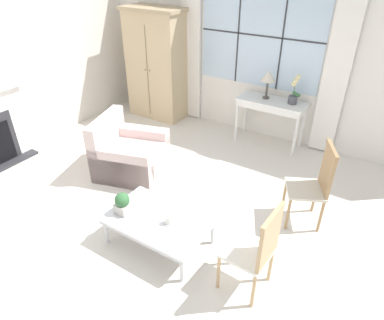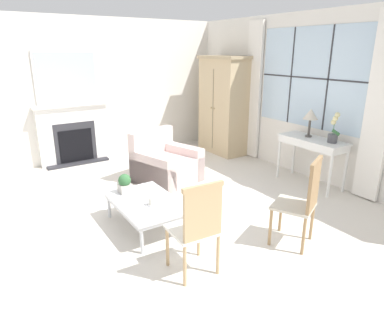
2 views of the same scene
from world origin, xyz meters
name	(u,v)px [view 1 (image 1 of 2)]	position (x,y,z in m)	size (l,w,h in m)	color
ground_plane	(153,221)	(0.00, 0.00, 0.00)	(14.00, 14.00, 0.00)	silver
wall_back_windowed	(259,55)	(0.00, 3.02, 1.41)	(7.20, 0.14, 2.80)	silver
wall_left	(19,63)	(-3.03, 0.60, 1.40)	(0.06, 7.20, 2.80)	silver
armoire	(156,65)	(-1.91, 2.67, 1.04)	(1.18, 0.62, 2.06)	tan
console_table	(271,106)	(0.44, 2.71, 0.70)	(1.13, 0.47, 0.80)	white
table_lamp	(268,77)	(0.32, 2.74, 1.16)	(0.24, 0.24, 0.47)	#4C4742
potted_orchid	(294,93)	(0.76, 2.75, 0.98)	(0.19, 0.15, 0.48)	#4C4C51
armchair_upholstered	(129,155)	(-1.00, 0.74, 0.28)	(1.14, 1.15, 0.87)	beige
side_chair_wooden	(316,181)	(1.64, 1.07, 0.60)	(0.59, 0.59, 1.06)	beige
accent_chair_wooden	(258,247)	(1.46, -0.25, 0.58)	(0.46, 0.46, 1.02)	white
coffee_table	(158,221)	(0.29, -0.24, 0.32)	(1.15, 0.74, 0.36)	silver
potted_plant_small	(123,203)	(-0.11, -0.36, 0.49)	(0.17, 0.17, 0.26)	#BCB7AD
pillar_candle	(169,220)	(0.44, -0.24, 0.41)	(0.11, 0.11, 0.12)	silver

